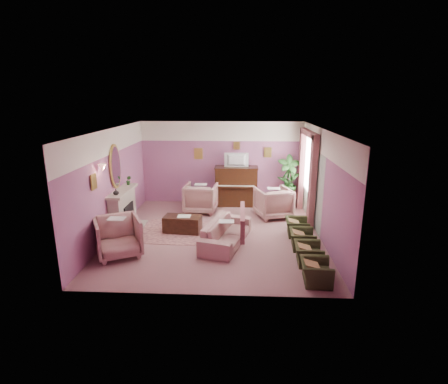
{
  "coord_description": "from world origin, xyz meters",
  "views": [
    {
      "loc": [
        0.63,
        -8.79,
        3.6
      ],
      "look_at": [
        0.19,
        0.4,
        1.08
      ],
      "focal_mm": 28.0,
      "sensor_mm": 36.0,
      "label": 1
    }
  ],
  "objects_px": {
    "coffee_table": "(183,224)",
    "olive_chair_d": "(297,225)",
    "floral_armchair_front": "(118,235)",
    "side_table": "(287,196)",
    "sofa": "(226,228)",
    "floral_armchair_right": "(273,201)",
    "olive_chair_a": "(316,268)",
    "olive_chair_c": "(302,236)",
    "piano": "(236,186)",
    "television": "(236,159)",
    "floral_armchair_left": "(201,196)",
    "olive_chair_b": "(308,251)"
  },
  "relations": [
    {
      "from": "coffee_table",
      "to": "olive_chair_a",
      "type": "distance_m",
      "value": 4.01
    },
    {
      "from": "piano",
      "to": "coffee_table",
      "type": "distance_m",
      "value": 2.96
    },
    {
      "from": "olive_chair_a",
      "to": "sofa",
      "type": "bearing_deg",
      "value": 135.44
    },
    {
      "from": "floral_armchair_left",
      "to": "floral_armchair_right",
      "type": "xyz_separation_m",
      "value": [
        2.27,
        -0.4,
        0.0
      ]
    },
    {
      "from": "floral_armchair_left",
      "to": "side_table",
      "type": "height_order",
      "value": "floral_armchair_left"
    },
    {
      "from": "floral_armchair_front",
      "to": "television",
      "type": "bearing_deg",
      "value": 56.37
    },
    {
      "from": "floral_armchair_right",
      "to": "olive_chair_a",
      "type": "bearing_deg",
      "value": -82.65
    },
    {
      "from": "coffee_table",
      "to": "floral_armchair_front",
      "type": "xyz_separation_m",
      "value": [
        -1.25,
        -1.52,
        0.28
      ]
    },
    {
      "from": "coffee_table",
      "to": "sofa",
      "type": "bearing_deg",
      "value": -30.41
    },
    {
      "from": "olive_chair_b",
      "to": "olive_chair_d",
      "type": "height_order",
      "value": "same"
    },
    {
      "from": "television",
      "to": "sofa",
      "type": "height_order",
      "value": "television"
    },
    {
      "from": "coffee_table",
      "to": "floral_armchair_front",
      "type": "height_order",
      "value": "floral_armchair_front"
    },
    {
      "from": "coffee_table",
      "to": "floral_armchair_right",
      "type": "xyz_separation_m",
      "value": [
        2.58,
        1.37,
        0.28
      ]
    },
    {
      "from": "coffee_table",
      "to": "side_table",
      "type": "distance_m",
      "value": 4.03
    },
    {
      "from": "floral_armchair_left",
      "to": "olive_chair_c",
      "type": "relative_size",
      "value": 1.46
    },
    {
      "from": "floral_armchair_left",
      "to": "olive_chair_b",
      "type": "bearing_deg",
      "value": -51.59
    },
    {
      "from": "olive_chair_a",
      "to": "side_table",
      "type": "xyz_separation_m",
      "value": [
        0.05,
        5.07,
        0.05
      ]
    },
    {
      "from": "piano",
      "to": "olive_chair_a",
      "type": "bearing_deg",
      "value": -72.01
    },
    {
      "from": "coffee_table",
      "to": "sofa",
      "type": "xyz_separation_m",
      "value": [
        1.23,
        -0.72,
        0.19
      ]
    },
    {
      "from": "floral_armchair_left",
      "to": "olive_chair_c",
      "type": "xyz_separation_m",
      "value": [
        2.78,
        -2.68,
        -0.21
      ]
    },
    {
      "from": "television",
      "to": "floral_armchair_left",
      "type": "xyz_separation_m",
      "value": [
        -1.12,
        -0.74,
        -1.09
      ]
    },
    {
      "from": "sofa",
      "to": "olive_chair_a",
      "type": "height_order",
      "value": "sofa"
    },
    {
      "from": "sofa",
      "to": "floral_armchair_left",
      "type": "bearing_deg",
      "value": 110.24
    },
    {
      "from": "olive_chair_a",
      "to": "olive_chair_d",
      "type": "relative_size",
      "value": 1.0
    },
    {
      "from": "floral_armchair_right",
      "to": "coffee_table",
      "type": "bearing_deg",
      "value": -152.09
    },
    {
      "from": "floral_armchair_left",
      "to": "olive_chair_a",
      "type": "xyz_separation_m",
      "value": [
        2.78,
        -4.32,
        -0.21
      ]
    },
    {
      "from": "piano",
      "to": "sofa",
      "type": "distance_m",
      "value": 3.29
    },
    {
      "from": "olive_chair_a",
      "to": "television",
      "type": "bearing_deg",
      "value": 108.16
    },
    {
      "from": "piano",
      "to": "side_table",
      "type": "relative_size",
      "value": 2.0
    },
    {
      "from": "olive_chair_a",
      "to": "side_table",
      "type": "height_order",
      "value": "side_table"
    },
    {
      "from": "sofa",
      "to": "olive_chair_d",
      "type": "relative_size",
      "value": 2.96
    },
    {
      "from": "olive_chair_a",
      "to": "olive_chair_c",
      "type": "distance_m",
      "value": 1.64
    },
    {
      "from": "television",
      "to": "floral_armchair_left",
      "type": "bearing_deg",
      "value": -146.66
    },
    {
      "from": "coffee_table",
      "to": "floral_armchair_left",
      "type": "height_order",
      "value": "floral_armchair_left"
    },
    {
      "from": "piano",
      "to": "side_table",
      "type": "height_order",
      "value": "piano"
    },
    {
      "from": "sofa",
      "to": "side_table",
      "type": "height_order",
      "value": "sofa"
    },
    {
      "from": "piano",
      "to": "floral_armchair_right",
      "type": "height_order",
      "value": "piano"
    },
    {
      "from": "television",
      "to": "olive_chair_b",
      "type": "height_order",
      "value": "television"
    },
    {
      "from": "sofa",
      "to": "floral_armchair_right",
      "type": "height_order",
      "value": "floral_armchair_right"
    },
    {
      "from": "floral_armchair_left",
      "to": "floral_armchair_front",
      "type": "height_order",
      "value": "same"
    },
    {
      "from": "floral_armchair_left",
      "to": "olive_chair_d",
      "type": "height_order",
      "value": "floral_armchair_left"
    },
    {
      "from": "coffee_table",
      "to": "olive_chair_d",
      "type": "height_order",
      "value": "olive_chair_d"
    },
    {
      "from": "olive_chair_a",
      "to": "olive_chair_b",
      "type": "distance_m",
      "value": 0.82
    },
    {
      "from": "floral_armchair_right",
      "to": "side_table",
      "type": "bearing_deg",
      "value": 63.94
    },
    {
      "from": "piano",
      "to": "floral_armchair_left",
      "type": "distance_m",
      "value": 1.37
    },
    {
      "from": "floral_armchair_left",
      "to": "olive_chair_d",
      "type": "distance_m",
      "value": 3.35
    },
    {
      "from": "television",
      "to": "olive_chair_c",
      "type": "bearing_deg",
      "value": -64.11
    },
    {
      "from": "sofa",
      "to": "side_table",
      "type": "bearing_deg",
      "value": 59.42
    },
    {
      "from": "floral_armchair_front",
      "to": "olive_chair_d",
      "type": "distance_m",
      "value": 4.57
    },
    {
      "from": "floral_armchair_front",
      "to": "side_table",
      "type": "distance_m",
      "value": 5.97
    }
  ]
}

